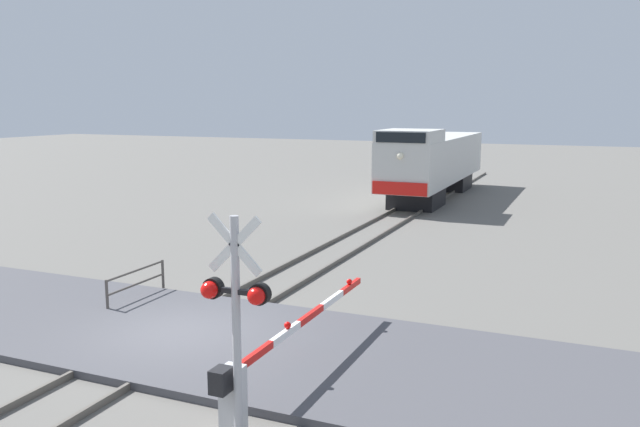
% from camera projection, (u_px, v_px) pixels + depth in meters
% --- Properties ---
extents(ground_plane, '(160.00, 160.00, 0.00)m').
position_uv_depth(ground_plane, '(182.00, 338.00, 15.48)').
color(ground_plane, '#605E59').
extents(rail_track_left, '(0.08, 80.00, 0.15)m').
position_uv_depth(rail_track_left, '(158.00, 331.00, 15.75)').
color(rail_track_left, '#59544C').
rests_on(rail_track_left, ground_plane).
extents(rail_track_right, '(0.08, 80.00, 0.15)m').
position_uv_depth(rail_track_right, '(208.00, 339.00, 15.19)').
color(rail_track_right, '#59544C').
rests_on(rail_track_right, ground_plane).
extents(road_surface, '(36.00, 5.61, 0.17)m').
position_uv_depth(road_surface, '(182.00, 334.00, 15.47)').
color(road_surface, '#47474C').
rests_on(road_surface, ground_plane).
extents(locomotive, '(2.91, 14.86, 4.20)m').
position_uv_depth(locomotive, '(434.00, 161.00, 38.02)').
color(locomotive, black).
rests_on(locomotive, ground_plane).
extents(crossing_signal, '(1.18, 0.33, 3.84)m').
position_uv_depth(crossing_signal, '(235.00, 307.00, 10.17)').
color(crossing_signal, '#ADADB2').
rests_on(crossing_signal, ground_plane).
extents(crossing_gate, '(0.36, 6.70, 1.32)m').
position_uv_depth(crossing_gate, '(260.00, 367.00, 11.67)').
color(crossing_gate, silver).
rests_on(crossing_gate, ground_plane).
extents(guard_railing, '(0.08, 2.48, 0.95)m').
position_uv_depth(guard_railing, '(136.00, 281.00, 18.15)').
color(guard_railing, '#4C4742').
rests_on(guard_railing, ground_plane).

